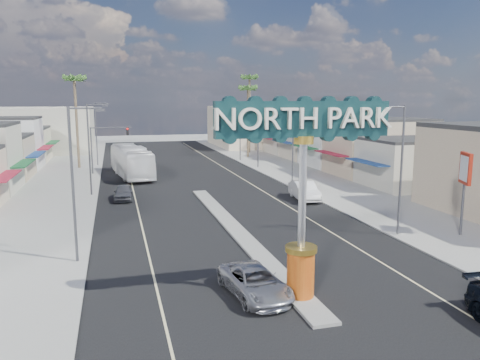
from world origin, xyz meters
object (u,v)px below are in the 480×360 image
streetlight_l_far (97,130)px  bank_pylon_sign (465,173)px  streetlight_r_far (239,128)px  streetlight_l_mid (91,145)px  car_parked_left (123,192)px  palm_right_far (250,82)px  gateway_sign (303,176)px  traffic_signal_right (246,138)px  palm_right_mid (248,92)px  traffic_signal_left (106,141)px  car_parked_right (304,191)px  streetlight_r_mid (292,140)px  suv_left (255,282)px  streetlight_r_near (399,164)px  palm_left_far (74,84)px  city_bus (131,161)px  streetlight_l_near (75,177)px

streetlight_l_far → bank_pylon_sign: (25.13, -43.29, -0.61)m
streetlight_r_far → streetlight_l_far: bearing=180.0°
streetlight_l_mid → car_parked_left: size_ratio=2.13×
streetlight_l_far → palm_right_far: (25.43, 10.00, 7.32)m
streetlight_l_far → gateway_sign: bearing=-78.2°
traffic_signal_right → palm_right_mid: size_ratio=0.50×
traffic_signal_left → streetlight_l_mid: streetlight_l_mid is taller
palm_right_mid → car_parked_right: bearing=-96.9°
streetlight_r_mid → bank_pylon_sign: bearing=-78.7°
streetlight_l_far → suv_left: 50.04m
streetlight_l_far → bank_pylon_sign: 50.06m
streetlight_l_far → streetlight_r_mid: size_ratio=1.00×
streetlight_r_far → palm_right_mid: palm_right_mid is taller
palm_right_mid → bank_pylon_sign: (1.70, -47.29, -6.15)m
palm_right_mid → car_parked_left: bearing=-125.6°
traffic_signal_left → car_parked_left: bearing=-84.5°
traffic_signal_left → streetlight_r_near: bearing=-60.0°
traffic_signal_left → streetlight_r_far: bearing=22.2°
palm_left_far → palm_right_mid: bearing=13.0°
gateway_sign → bank_pylon_sign: gateway_sign is taller
streetlight_l_mid → streetlight_l_far: same height
palm_left_far → bank_pylon_sign: bearing=-56.1°
palm_left_far → suv_left: palm_left_far is taller
traffic_signal_right → palm_right_mid: bearing=72.4°
gateway_sign → traffic_signal_left: gateway_sign is taller
gateway_sign → palm_right_far: bearing=76.0°
gateway_sign → city_bus: bearing=99.1°
car_parked_left → car_parked_right: size_ratio=0.81×
gateway_sign → suv_left: 5.67m
streetlight_l_mid → bank_pylon_sign: streetlight_l_mid is taller
streetlight_r_far → car_parked_right: (-1.43, -29.16, -4.20)m
streetlight_r_near → bank_pylon_sign: bearing=-16.8°
traffic_signal_right → suv_left: size_ratio=1.19×
streetlight_r_mid → palm_left_far: palm_left_far is taller
car_parked_right → car_parked_left: bearing=171.6°
traffic_signal_left → suv_left: size_ratio=1.19×
city_bus → bank_pylon_sign: bearing=-64.9°
streetlight_l_near → streetlight_l_mid: bearing=90.0°
traffic_signal_left → car_parked_right: size_ratio=1.15×
streetlight_r_near → streetlight_r_mid: size_ratio=1.00×
city_bus → streetlight_r_far: bearing=25.2°
traffic_signal_right → streetlight_l_mid: 24.11m
streetlight_l_near → streetlight_r_far: same height
car_parked_right → streetlight_l_far: bearing=130.1°
streetlight_l_far → streetlight_r_far: 20.87m
car_parked_left → palm_left_far: bearing=107.1°
palm_left_far → suv_left: 49.59m
palm_right_far → car_parked_right: palm_right_far is taller
traffic_signal_left → palm_right_far: (24.18, 18.01, 8.11)m
palm_right_mid → streetlight_r_far: bearing=-122.7°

